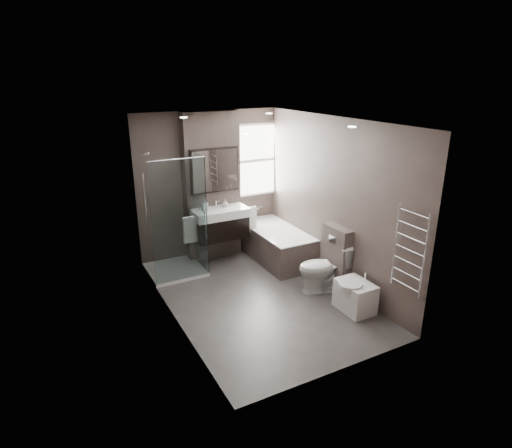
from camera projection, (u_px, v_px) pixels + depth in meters
room at (260, 215)px, 6.01m from camera, size 2.70×3.90×2.70m
vanity_pier at (212, 187)px, 7.49m from camera, size 1.00×0.25×2.60m
vanity at (221, 223)px, 7.38m from camera, size 0.95×0.47×0.66m
mirror_cabinet at (215, 170)px, 7.24m from camera, size 0.86×0.08×0.76m
towel_left at (190, 230)px, 7.13m from camera, size 0.24×0.06×0.44m
towel_right at (250, 220)px, 7.62m from camera, size 0.24×0.06×0.44m
shower_enclosure at (181, 246)px, 7.07m from camera, size 0.90×0.90×2.00m
bathtub at (276, 243)px, 7.66m from camera, size 0.75×1.60×0.57m
window at (254, 160)px, 7.84m from camera, size 0.98×0.06×1.33m
toilet at (323, 268)px, 6.52m from camera, size 0.84×0.62×0.77m
cistern_box at (336, 257)px, 6.60m from camera, size 0.19×0.55×1.00m
bidet at (355, 296)px, 6.02m from camera, size 0.46×0.54×0.56m
towel_radiator at (410, 250)px, 5.28m from camera, size 0.03×0.49×1.10m
soap_bottle_a at (205, 205)px, 7.19m from camera, size 0.08×0.09×0.19m
soap_bottle_b at (225, 203)px, 7.38m from camera, size 0.10×0.10×0.13m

